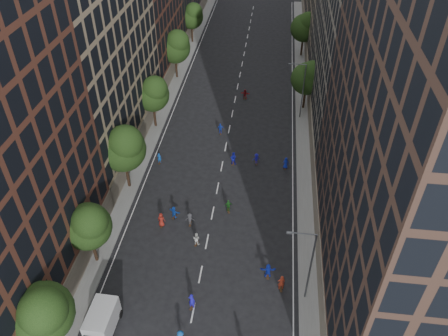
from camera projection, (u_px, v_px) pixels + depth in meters
The scene contains 31 objects.
ground at pixel (229, 131), 65.44m from camera, with size 240.00×240.00×0.00m, color black.
sidewalk_left at pixel (162, 101), 72.29m from camera, with size 4.00×105.00×0.15m, color slate.
sidewalk_right at pixel (308, 110), 70.07m from camera, with size 4.00×105.00×0.15m, color slate.
bldg_left_b at pixel (69, 27), 52.65m from camera, with size 14.00×26.00×34.00m, color #998464.
bldg_right_a at pixel (443, 135), 33.06m from camera, with size 14.00×30.00×36.00m, color #432D24.
bldg_right_b at pixel (379, 18), 56.40m from camera, with size 14.00×28.00×33.00m, color #6C6559.
tree_left_0 at pixel (42, 313), 34.78m from camera, with size 5.20×5.20×8.83m.
tree_left_1 at pixel (88, 225), 42.77m from camera, with size 4.80×4.80×8.21m.
tree_left_2 at pixel (124, 147), 51.52m from camera, with size 5.60×5.60×9.45m.
tree_left_3 at pixel (153, 93), 62.69m from camera, with size 5.00×5.00×8.58m.
tree_left_4 at pixel (176, 46), 74.86m from camera, with size 5.40×5.40×9.08m.
tree_left_5 at pixel (192, 15), 87.50m from camera, with size 4.80×4.80×8.33m.
tree_right_a at pixel (308, 77), 66.91m from camera, with size 5.00×5.00×8.39m.
tree_right_b at pixel (305, 26), 82.15m from camera, with size 5.20×5.20×8.83m.
streetlamp_near at pixel (309, 263), 39.60m from camera, with size 2.64×0.22×9.06m.
streetlamp_far at pixel (302, 88), 65.09m from camera, with size 2.64×0.22×9.06m.
cargo_van at pixel (100, 325), 38.95m from camera, with size 2.47×5.01×2.63m.
skater_1 at pixel (192, 301), 41.39m from camera, with size 0.69×0.45×1.90m, color #1E17BD.
skater_5 at pixel (268, 271), 44.22m from camera, with size 1.63×0.52×1.76m, color #1428A9.
skater_6 at pixel (161, 220), 49.74m from camera, with size 0.89×0.58×1.83m, color maroon.
skater_7 at pixel (281, 283), 42.99m from camera, with size 0.70×0.46×1.91m, color #A3301B.
skater_8 at pixel (196, 239), 47.65m from camera, with size 0.79×0.62×1.63m, color silver.
skater_9 at pixel (190, 219), 50.00m from camera, with size 1.03×0.59×1.60m, color #38373C.
skater_10 at pixel (228, 206), 51.64m from camera, with size 0.99×0.41×1.69m, color #1B581A.
skater_11 at pixel (174, 212), 50.87m from camera, with size 1.48×0.47×1.59m, color #1647B9.
skater_12 at pixel (286, 163), 58.04m from camera, with size 0.80×0.52×1.63m, color #1422A4.
skater_13 at pixel (159, 158), 58.97m from camera, with size 0.56×0.37×1.54m, color #1550AB.
skater_14 at pixel (233, 158), 58.69m from camera, with size 0.90×0.70×1.84m, color #1318A2.
skater_15 at pixel (256, 159), 58.87m from camera, with size 0.98×0.57×1.52m, color #1914A8.
skater_16 at pixel (220, 129), 64.44m from camera, with size 0.95×0.40×1.63m, color #1737BC.
skater_17 at pixel (245, 94), 72.40m from camera, with size 1.53×0.49×1.65m, color maroon.
Camera 1 is at (5.75, -14.10, 36.79)m, focal length 35.00 mm.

